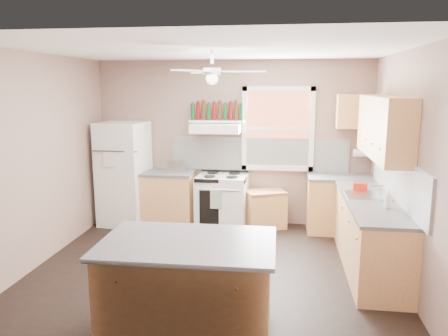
# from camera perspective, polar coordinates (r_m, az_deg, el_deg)

# --- Properties ---
(floor) EXTENTS (4.50, 4.50, 0.00)m
(floor) POSITION_cam_1_polar(r_m,az_deg,el_deg) (5.69, -1.45, -13.01)
(floor) COLOR black
(floor) RESTS_ON ground
(ceiling) EXTENTS (4.50, 4.50, 0.00)m
(ceiling) POSITION_cam_1_polar(r_m,az_deg,el_deg) (5.23, -1.59, 15.22)
(ceiling) COLOR white
(ceiling) RESTS_ON ground
(wall_back) EXTENTS (4.50, 0.05, 2.70)m
(wall_back) POSITION_cam_1_polar(r_m,az_deg,el_deg) (7.28, 1.08, 3.29)
(wall_back) COLOR #81675C
(wall_back) RESTS_ON ground
(wall_right) EXTENTS (0.05, 4.00, 2.70)m
(wall_right) POSITION_cam_1_polar(r_m,az_deg,el_deg) (5.41, 22.97, -0.13)
(wall_right) COLOR #81675C
(wall_right) RESTS_ON ground
(wall_left) EXTENTS (0.05, 4.00, 2.70)m
(wall_left) POSITION_cam_1_polar(r_m,az_deg,el_deg) (6.09, -23.16, 0.97)
(wall_left) COLOR #81675C
(wall_left) RESTS_ON ground
(backsplash_back) EXTENTS (2.90, 0.03, 0.55)m
(backsplash_back) POSITION_cam_1_polar(r_m,az_deg,el_deg) (7.22, 4.59, 1.80)
(backsplash_back) COLOR white
(backsplash_back) RESTS_ON wall_back
(backsplash_right) EXTENTS (0.03, 2.60, 0.55)m
(backsplash_right) POSITION_cam_1_polar(r_m,az_deg,el_deg) (5.72, 21.70, -1.28)
(backsplash_right) COLOR white
(backsplash_right) RESTS_ON wall_right
(window_view) EXTENTS (1.00, 0.02, 1.20)m
(window_view) POSITION_cam_1_polar(r_m,az_deg,el_deg) (7.16, 7.04, 5.11)
(window_view) COLOR brown
(window_view) RESTS_ON wall_back
(window_frame) EXTENTS (1.16, 0.07, 1.36)m
(window_frame) POSITION_cam_1_polar(r_m,az_deg,el_deg) (7.13, 7.04, 5.09)
(window_frame) COLOR white
(window_frame) RESTS_ON wall_back
(refrigerator) EXTENTS (0.79, 0.78, 1.70)m
(refrigerator) POSITION_cam_1_polar(r_m,az_deg,el_deg) (7.42, -12.92, -0.73)
(refrigerator) COLOR white
(refrigerator) RESTS_ON floor
(base_cabinet_left) EXTENTS (0.90, 0.60, 0.86)m
(base_cabinet_left) POSITION_cam_1_polar(r_m,az_deg,el_deg) (7.34, -7.52, -4.05)
(base_cabinet_left) COLOR #BF7D4F
(base_cabinet_left) RESTS_ON floor
(counter_left) EXTENTS (0.92, 0.62, 0.04)m
(counter_left) POSITION_cam_1_polar(r_m,az_deg,el_deg) (7.24, -7.60, -0.61)
(counter_left) COLOR #505053
(counter_left) RESTS_ON base_cabinet_left
(toaster) EXTENTS (0.28, 0.16, 0.18)m
(toaster) POSITION_cam_1_polar(r_m,az_deg,el_deg) (7.12, -6.18, 0.14)
(toaster) COLOR silver
(toaster) RESTS_ON counter_left
(stove) EXTENTS (0.83, 0.68, 0.86)m
(stove) POSITION_cam_1_polar(r_m,az_deg,el_deg) (7.15, -0.24, -4.35)
(stove) COLOR white
(stove) RESTS_ON floor
(range_hood) EXTENTS (0.78, 0.50, 0.14)m
(range_hood) POSITION_cam_1_polar(r_m,az_deg,el_deg) (7.01, -1.06, 5.23)
(range_hood) COLOR white
(range_hood) RESTS_ON wall_back
(bottle_shelf) EXTENTS (0.90, 0.26, 0.03)m
(bottle_shelf) POSITION_cam_1_polar(r_m,az_deg,el_deg) (7.11, -0.91, 6.12)
(bottle_shelf) COLOR white
(bottle_shelf) RESTS_ON range_hood
(cart) EXTENTS (0.73, 0.62, 0.61)m
(cart) POSITION_cam_1_polar(r_m,az_deg,el_deg) (7.17, 5.41, -5.38)
(cart) COLOR #BF7D4F
(cart) RESTS_ON floor
(base_cabinet_corner) EXTENTS (1.00, 0.60, 0.86)m
(base_cabinet_corner) POSITION_cam_1_polar(r_m,az_deg,el_deg) (7.14, 14.86, -4.74)
(base_cabinet_corner) COLOR #BF7D4F
(base_cabinet_corner) RESTS_ON floor
(base_cabinet_right) EXTENTS (0.60, 2.20, 0.86)m
(base_cabinet_right) POSITION_cam_1_polar(r_m,az_deg,el_deg) (5.85, 18.45, -8.38)
(base_cabinet_right) COLOR #BF7D4F
(base_cabinet_right) RESTS_ON floor
(counter_corner) EXTENTS (1.02, 0.62, 0.04)m
(counter_corner) POSITION_cam_1_polar(r_m,az_deg,el_deg) (7.04, 15.03, -1.20)
(counter_corner) COLOR #505053
(counter_corner) RESTS_ON base_cabinet_corner
(counter_right) EXTENTS (0.62, 2.22, 0.04)m
(counter_right) POSITION_cam_1_polar(r_m,az_deg,el_deg) (5.72, 18.62, -4.11)
(counter_right) COLOR #505053
(counter_right) RESTS_ON base_cabinet_right
(sink) EXTENTS (0.55, 0.45, 0.03)m
(sink) POSITION_cam_1_polar(r_m,az_deg,el_deg) (5.91, 18.28, -3.48)
(sink) COLOR silver
(sink) RESTS_ON counter_right
(faucet) EXTENTS (0.03, 0.03, 0.14)m
(faucet) POSITION_cam_1_polar(r_m,az_deg,el_deg) (5.92, 19.84, -2.80)
(faucet) COLOR silver
(faucet) RESTS_ON sink
(upper_cabinet_right) EXTENTS (0.33, 1.80, 0.76)m
(upper_cabinet_right) POSITION_cam_1_polar(r_m,az_deg,el_deg) (5.79, 20.16, 5.02)
(upper_cabinet_right) COLOR #BF7D4F
(upper_cabinet_right) RESTS_ON wall_right
(upper_cabinet_corner) EXTENTS (0.60, 0.33, 0.52)m
(upper_cabinet_corner) POSITION_cam_1_polar(r_m,az_deg,el_deg) (7.07, 16.93, 7.10)
(upper_cabinet_corner) COLOR #BF7D4F
(upper_cabinet_corner) RESTS_ON wall_back
(paper_towel) EXTENTS (0.26, 0.12, 0.12)m
(paper_towel) POSITION_cam_1_polar(r_m,az_deg,el_deg) (7.18, 17.56, 1.89)
(paper_towel) COLOR white
(paper_towel) RESTS_ON wall_back
(island) EXTENTS (1.51, 0.97, 0.86)m
(island) POSITION_cam_1_polar(r_m,az_deg,el_deg) (4.21, -4.65, -15.52)
(island) COLOR #BF7D4F
(island) RESTS_ON floor
(island_top) EXTENTS (1.60, 1.06, 0.04)m
(island_top) POSITION_cam_1_polar(r_m,az_deg,el_deg) (4.03, -4.75, -9.77)
(island_top) COLOR #505053
(island_top) RESTS_ON island
(ceiling_fan_hub) EXTENTS (0.20, 0.20, 0.08)m
(ceiling_fan_hub) POSITION_cam_1_polar(r_m,az_deg,el_deg) (5.21, -1.58, 12.48)
(ceiling_fan_hub) COLOR white
(ceiling_fan_hub) RESTS_ON ceiling
(soap_bottle) EXTENTS (0.11, 0.11, 0.22)m
(soap_bottle) POSITION_cam_1_polar(r_m,az_deg,el_deg) (5.36, 20.63, -3.81)
(soap_bottle) COLOR silver
(soap_bottle) RESTS_ON counter_right
(red_caddy) EXTENTS (0.20, 0.16, 0.10)m
(red_caddy) POSITION_cam_1_polar(r_m,az_deg,el_deg) (6.16, 17.40, -2.34)
(red_caddy) COLOR #B21C0F
(red_caddy) RESTS_ON counter_right
(wine_bottles) EXTENTS (0.86, 0.06, 0.31)m
(wine_bottles) POSITION_cam_1_polar(r_m,az_deg,el_deg) (7.10, -0.91, 7.41)
(wine_bottles) COLOR #143819
(wine_bottles) RESTS_ON bottle_shelf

